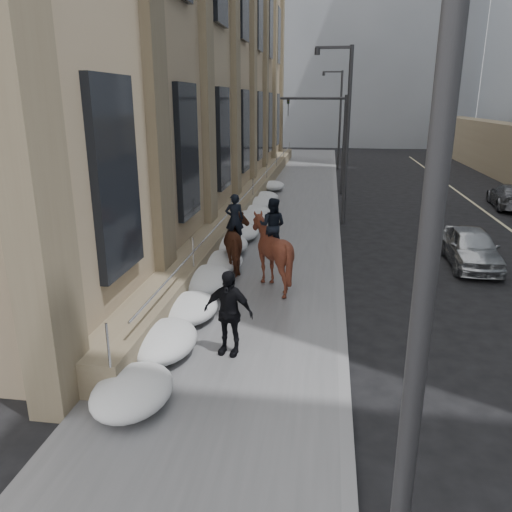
{
  "coord_description": "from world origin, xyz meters",
  "views": [
    {
      "loc": [
        2.11,
        -9.84,
        5.7
      ],
      "look_at": [
        0.28,
        2.79,
        1.7
      ],
      "focal_mm": 35.0,
      "sensor_mm": 36.0,
      "label": 1
    }
  ],
  "objects_px": {
    "car_silver": "(471,247)",
    "car_grey": "(511,196)",
    "mounted_horse_right": "(271,249)",
    "mounted_horse_left": "(239,241)",
    "pedestrian": "(228,313)"
  },
  "relations": [
    {
      "from": "car_silver",
      "to": "mounted_horse_left",
      "type": "bearing_deg",
      "value": -164.52
    },
    {
      "from": "car_grey",
      "to": "car_silver",
      "type": "bearing_deg",
      "value": 72.25
    },
    {
      "from": "pedestrian",
      "to": "mounted_horse_right",
      "type": "bearing_deg",
      "value": 94.89
    },
    {
      "from": "mounted_horse_right",
      "to": "pedestrian",
      "type": "xyz_separation_m",
      "value": [
        -0.46,
        -4.46,
        -0.19
      ]
    },
    {
      "from": "mounted_horse_left",
      "to": "mounted_horse_right",
      "type": "xyz_separation_m",
      "value": [
        1.26,
        -1.38,
        0.18
      ]
    },
    {
      "from": "car_silver",
      "to": "car_grey",
      "type": "xyz_separation_m",
      "value": [
        4.81,
        10.84,
        -0.02
      ]
    },
    {
      "from": "mounted_horse_left",
      "to": "pedestrian",
      "type": "xyz_separation_m",
      "value": [
        0.8,
        -5.85,
        -0.01
      ]
    },
    {
      "from": "mounted_horse_right",
      "to": "car_silver",
      "type": "xyz_separation_m",
      "value": [
        6.81,
        3.36,
        -0.63
      ]
    },
    {
      "from": "pedestrian",
      "to": "car_silver",
      "type": "distance_m",
      "value": 10.69
    },
    {
      "from": "mounted_horse_right",
      "to": "car_silver",
      "type": "bearing_deg",
      "value": -144.41
    },
    {
      "from": "mounted_horse_left",
      "to": "car_silver",
      "type": "xyz_separation_m",
      "value": [
        8.06,
        1.98,
        -0.44
      ]
    },
    {
      "from": "mounted_horse_left",
      "to": "car_silver",
      "type": "distance_m",
      "value": 8.32
    },
    {
      "from": "car_silver",
      "to": "car_grey",
      "type": "relative_size",
      "value": 0.88
    },
    {
      "from": "mounted_horse_left",
      "to": "pedestrian",
      "type": "relative_size",
      "value": 1.3
    },
    {
      "from": "mounted_horse_right",
      "to": "mounted_horse_left",
      "type": "bearing_deg",
      "value": -38.44
    }
  ]
}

